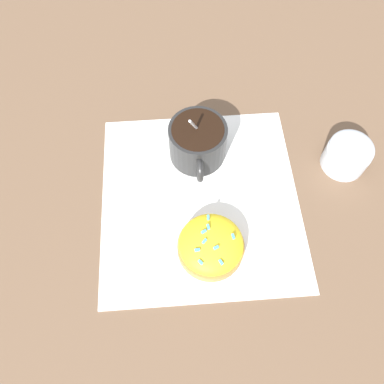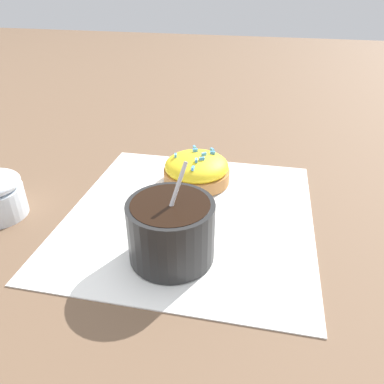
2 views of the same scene
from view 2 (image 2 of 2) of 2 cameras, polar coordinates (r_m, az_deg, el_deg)
name	(u,v)px [view 2 (image 2 of 2)]	position (r m, az deg, el deg)	size (l,w,h in m)	color
ground_plane	(190,215)	(0.47, -0.33, -3.53)	(3.00, 3.00, 0.00)	brown
paper_napkin	(190,214)	(0.47, -0.33, -3.38)	(0.32, 0.31, 0.00)	white
coffee_cup	(172,227)	(0.38, -3.08, -5.42)	(0.11, 0.09, 0.10)	black
frosted_pastry	(197,169)	(0.53, 0.71, 3.46)	(0.09, 0.09, 0.04)	#B2753D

